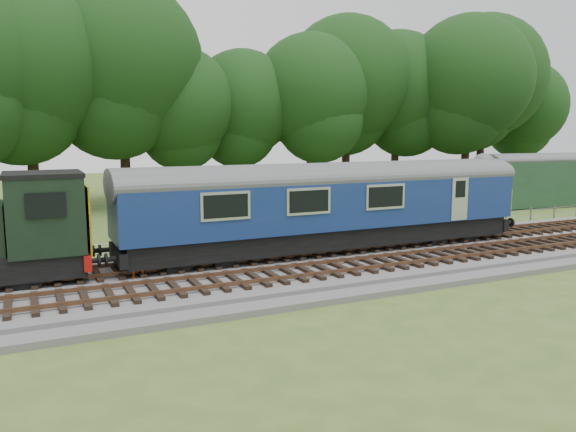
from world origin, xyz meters
TOP-DOWN VIEW (x-y plane):
  - ground at (0.00, 0.00)m, footprint 120.00×120.00m
  - ballast at (0.00, 0.00)m, footprint 70.00×7.00m
  - track_north at (0.00, 1.40)m, footprint 67.20×2.40m
  - track_south at (0.00, -1.60)m, footprint 67.20×2.40m
  - fence at (0.00, 4.50)m, footprint 64.00×0.12m
  - tree_line at (0.00, 22.00)m, footprint 70.00×8.00m
  - dmu_railcar at (0.52, 1.40)m, footprint 18.05×2.86m
  - worker at (-7.82, 0.40)m, footprint 0.69×0.47m
  - parked_coach at (25.50, 9.70)m, footprint 15.17×3.77m
  - shed at (23.19, 11.74)m, footprint 4.29×4.29m

SIDE VIEW (x-z plane):
  - ground at x=0.00m, z-range 0.00..0.00m
  - fence at x=0.00m, z-range -0.50..0.50m
  - tree_line at x=0.00m, z-range -9.00..9.00m
  - ballast at x=0.00m, z-range 0.00..0.35m
  - track_north at x=0.00m, z-range 0.31..0.52m
  - track_south at x=0.00m, z-range 0.31..0.52m
  - worker at x=-7.82m, z-range 0.35..2.18m
  - shed at x=23.19m, z-range 0.02..2.85m
  - parked_coach at x=25.50m, z-range 0.24..4.07m
  - dmu_railcar at x=0.52m, z-range 0.67..4.54m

